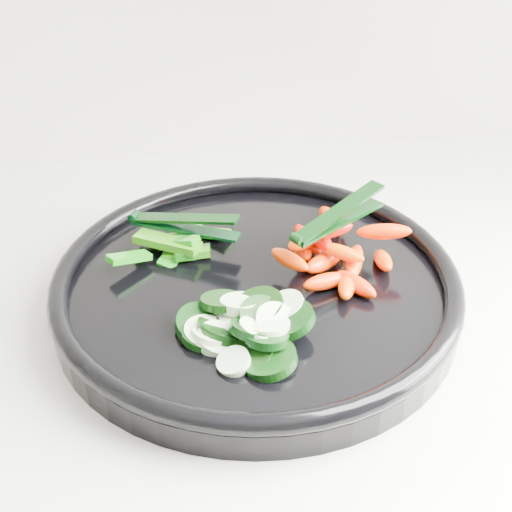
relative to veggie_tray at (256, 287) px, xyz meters
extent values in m
cylinder|color=black|center=(0.00, 0.00, -0.01)|extent=(0.45, 0.45, 0.02)
torus|color=black|center=(0.00, 0.00, 0.01)|extent=(0.45, 0.45, 0.02)
cylinder|color=black|center=(-0.02, -0.10, 0.01)|extent=(0.06, 0.06, 0.03)
cylinder|color=#D4F7C6|center=(-0.03, -0.11, 0.01)|extent=(0.04, 0.04, 0.02)
cylinder|color=black|center=(-0.04, -0.07, 0.01)|extent=(0.06, 0.06, 0.03)
cylinder|color=beige|center=(-0.05, -0.08, 0.01)|extent=(0.04, 0.05, 0.02)
cylinder|color=black|center=(-0.05, -0.06, 0.01)|extent=(0.06, 0.06, 0.03)
cylinder|color=beige|center=(-0.04, -0.08, 0.01)|extent=(0.04, 0.05, 0.02)
cylinder|color=black|center=(-0.01, -0.11, 0.01)|extent=(0.06, 0.06, 0.02)
cylinder|color=beige|center=(0.00, -0.11, 0.01)|extent=(0.04, 0.04, 0.02)
cylinder|color=black|center=(-0.04, -0.04, 0.01)|extent=(0.05, 0.05, 0.02)
cylinder|color=#D2F1C0|center=(-0.04, -0.05, 0.01)|extent=(0.05, 0.04, 0.02)
cylinder|color=black|center=(-0.06, -0.06, 0.01)|extent=(0.05, 0.05, 0.01)
cylinder|color=beige|center=(-0.04, -0.06, 0.01)|extent=(0.04, 0.04, 0.01)
cylinder|color=black|center=(-0.05, -0.07, 0.01)|extent=(0.05, 0.05, 0.01)
cylinder|color=beige|center=(-0.05, -0.07, 0.01)|extent=(0.05, 0.05, 0.02)
cylinder|color=black|center=(0.02, -0.07, 0.02)|extent=(0.05, 0.06, 0.03)
cylinder|color=beige|center=(0.02, -0.06, 0.02)|extent=(0.04, 0.04, 0.02)
cylinder|color=black|center=(-0.04, -0.04, 0.02)|extent=(0.04, 0.04, 0.02)
cylinder|color=#DFF1C1|center=(-0.02, -0.05, 0.02)|extent=(0.04, 0.04, 0.02)
cylinder|color=black|center=(-0.02, -0.08, 0.02)|extent=(0.05, 0.05, 0.03)
cylinder|color=beige|center=(-0.01, -0.09, 0.02)|extent=(0.04, 0.03, 0.02)
cylinder|color=black|center=(-0.01, -0.07, 0.02)|extent=(0.05, 0.05, 0.03)
cylinder|color=beige|center=(0.00, -0.07, 0.02)|extent=(0.05, 0.05, 0.03)
cylinder|color=black|center=(-0.01, -0.05, 0.02)|extent=(0.06, 0.06, 0.02)
cylinder|color=beige|center=(-0.01, -0.05, 0.02)|extent=(0.04, 0.04, 0.02)
cylinder|color=black|center=(-0.01, -0.09, 0.02)|extent=(0.05, 0.05, 0.02)
cylinder|color=beige|center=(0.00, -0.08, 0.02)|extent=(0.04, 0.04, 0.02)
ellipsoid|color=#FF3500|center=(0.09, 0.01, 0.01)|extent=(0.03, 0.05, 0.03)
ellipsoid|color=#FF4200|center=(0.06, -0.02, 0.01)|extent=(0.05, 0.03, 0.02)
ellipsoid|color=#EE2200|center=(0.09, -0.03, 0.01)|extent=(0.04, 0.05, 0.02)
ellipsoid|color=red|center=(0.06, 0.04, 0.01)|extent=(0.03, 0.04, 0.02)
ellipsoid|color=#FE6400|center=(0.12, 0.01, 0.01)|extent=(0.02, 0.05, 0.03)
ellipsoid|color=#F91000|center=(0.05, 0.04, 0.01)|extent=(0.02, 0.05, 0.02)
ellipsoid|color=#E73800|center=(0.08, -0.03, 0.01)|extent=(0.03, 0.05, 0.02)
ellipsoid|color=#F94900|center=(0.07, 0.01, 0.01)|extent=(0.05, 0.05, 0.03)
ellipsoid|color=#F93300|center=(0.09, 0.09, 0.01)|extent=(0.03, 0.05, 0.03)
ellipsoid|color=#E70C00|center=(0.06, 0.06, 0.01)|extent=(0.03, 0.05, 0.02)
ellipsoid|color=#FF5A00|center=(0.03, 0.00, 0.03)|extent=(0.04, 0.05, 0.02)
ellipsoid|color=#FF5700|center=(0.10, 0.07, 0.03)|extent=(0.03, 0.05, 0.03)
ellipsoid|color=red|center=(0.07, 0.03, 0.03)|extent=(0.02, 0.05, 0.02)
ellipsoid|color=#FF4300|center=(0.08, 0.01, 0.03)|extent=(0.04, 0.04, 0.02)
ellipsoid|color=#F76000|center=(0.05, 0.03, 0.03)|extent=(0.05, 0.04, 0.03)
ellipsoid|color=#E60D00|center=(0.08, 0.02, 0.04)|extent=(0.04, 0.02, 0.02)
ellipsoid|color=red|center=(0.08, 0.03, 0.04)|extent=(0.04, 0.02, 0.02)
ellipsoid|color=#F94D00|center=(0.12, 0.01, 0.04)|extent=(0.05, 0.03, 0.02)
cube|color=#096309|center=(-0.06, 0.07, 0.01)|extent=(0.03, 0.06, 0.02)
cube|color=#16750B|center=(-0.07, 0.08, 0.01)|extent=(0.05, 0.04, 0.02)
cube|color=#246C0A|center=(-0.03, 0.09, 0.01)|extent=(0.04, 0.04, 0.02)
cube|color=#26730A|center=(-0.06, 0.05, 0.01)|extent=(0.05, 0.02, 0.01)
cube|color=#116409|center=(-0.07, 0.07, 0.01)|extent=(0.05, 0.07, 0.02)
cube|color=#106009|center=(-0.08, 0.08, 0.01)|extent=(0.06, 0.06, 0.03)
cube|color=#0F6F0A|center=(-0.07, 0.06, 0.02)|extent=(0.05, 0.04, 0.02)
cube|color=#1A690A|center=(-0.11, 0.04, 0.02)|extent=(0.04, 0.03, 0.02)
cube|color=#27710A|center=(-0.08, 0.06, 0.02)|extent=(0.07, 0.05, 0.01)
cylinder|color=black|center=(0.04, -0.01, 0.05)|extent=(0.01, 0.01, 0.01)
cube|color=black|center=(0.08, 0.03, 0.05)|extent=(0.10, 0.07, 0.00)
cube|color=black|center=(0.08, 0.03, 0.06)|extent=(0.10, 0.07, 0.02)
cylinder|color=black|center=(-0.11, 0.10, 0.03)|extent=(0.01, 0.01, 0.01)
cube|color=black|center=(-0.06, 0.07, 0.02)|extent=(0.11, 0.06, 0.00)
cube|color=black|center=(-0.06, 0.07, 0.04)|extent=(0.10, 0.06, 0.02)
camera|label=1|loc=(-0.08, -0.52, 0.39)|focal=50.00mm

